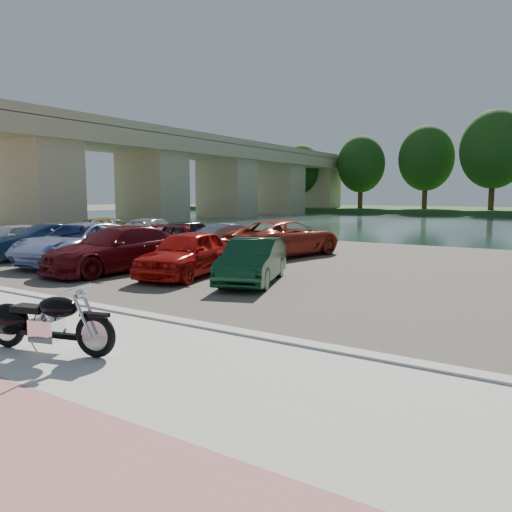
{
  "coord_description": "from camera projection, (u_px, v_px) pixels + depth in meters",
  "views": [
    {
      "loc": [
        6.52,
        -5.0,
        2.51
      ],
      "look_at": [
        0.28,
        4.63,
        1.1
      ],
      "focal_mm": 35.0,
      "sensor_mm": 36.0,
      "label": 1
    }
  ],
  "objects": [
    {
      "name": "motorcycle",
      "position": [
        38.0,
        322.0,
        7.7
      ],
      "size": [
        2.29,
        0.95,
        1.05
      ],
      "rotation": [
        0.0,
        0.0,
        0.26
      ],
      "color": "black",
      "rests_on": "promenade"
    },
    {
      "name": "ground",
      "position": [
        85.0,
        352.0,
        7.99
      ],
      "size": [
        200.0,
        200.0,
        0.0
      ],
      "primitive_type": "plane",
      "color": "#595447",
      "rests_on": "ground"
    },
    {
      "name": "kerb",
      "position": [
        170.0,
        322.0,
        9.65
      ],
      "size": [
        60.0,
        0.3,
        0.14
      ],
      "primitive_type": "cube",
      "color": "#B1AFA7",
      "rests_on": "ground"
    },
    {
      "name": "car_9",
      "position": [
        234.0,
        238.0,
        21.92
      ],
      "size": [
        2.57,
        3.9,
        1.21
      ],
      "primitive_type": "imported",
      "rotation": [
        0.0,
        0.0,
        2.76
      ],
      "color": "slate",
      "rests_on": "parking_lot"
    },
    {
      "name": "car_4",
      "position": [
        187.0,
        253.0,
        15.17
      ],
      "size": [
        2.47,
        4.39,
        1.41
      ],
      "primitive_type": "imported",
      "rotation": [
        0.0,
        0.0,
        0.2
      ],
      "color": "#AE0F0B",
      "rests_on": "parking_lot"
    },
    {
      "name": "bridge",
      "position": [
        221.0,
        168.0,
        56.61
      ],
      "size": [
        7.0,
        56.0,
        8.55
      ],
      "color": "tan",
      "rests_on": "ground"
    },
    {
      "name": "car_0",
      "position": [
        10.0,
        239.0,
        20.99
      ],
      "size": [
        1.86,
        3.9,
        1.29
      ],
      "primitive_type": "imported",
      "rotation": [
        0.0,
        0.0,
        0.09
      ],
      "color": "#ACB1B8",
      "rests_on": "parking_lot"
    },
    {
      "name": "parking_lot",
      "position": [
        350.0,
        268.0,
        17.15
      ],
      "size": [
        60.0,
        18.0,
        0.04
      ],
      "primitive_type": "cube",
      "color": "#464039",
      "rests_on": "ground"
    },
    {
      "name": "car_10",
      "position": [
        285.0,
        238.0,
        20.29
      ],
      "size": [
        3.37,
        5.62,
        1.46
      ],
      "primitive_type": "imported",
      "rotation": [
        0.0,
        0.0,
        2.95
      ],
      "color": "maroon",
      "rests_on": "parking_lot"
    },
    {
      "name": "car_3",
      "position": [
        117.0,
        249.0,
        16.14
      ],
      "size": [
        2.45,
        5.17,
        1.45
      ],
      "primitive_type": "imported",
      "rotation": [
        0.0,
        0.0,
        -0.08
      ],
      "color": "#540C12",
      "rests_on": "parking_lot"
    },
    {
      "name": "car_7",
      "position": [
        153.0,
        232.0,
        24.21
      ],
      "size": [
        3.15,
        5.05,
        1.37
      ],
      "primitive_type": "imported",
      "rotation": [
        0.0,
        0.0,
        3.42
      ],
      "color": "gray",
      "rests_on": "parking_lot"
    },
    {
      "name": "river",
      "position": [
        485.0,
        225.0,
        41.31
      ],
      "size": [
        120.0,
        40.0,
        0.0
      ],
      "primitive_type": "cube",
      "color": "#1A2E2B",
      "rests_on": "ground"
    },
    {
      "name": "car_2",
      "position": [
        81.0,
        243.0,
        17.98
      ],
      "size": [
        3.15,
        5.59,
        1.48
      ],
      "primitive_type": "imported",
      "rotation": [
        0.0,
        0.0,
        0.14
      ],
      "color": "#8E9ECF",
      "rests_on": "parking_lot"
    },
    {
      "name": "car_6",
      "position": [
        110.0,
        231.0,
        25.43
      ],
      "size": [
        2.91,
        5.04,
        1.32
      ],
      "primitive_type": "imported",
      "rotation": [
        0.0,
        0.0,
        2.98
      ],
      "color": "olive",
      "rests_on": "parking_lot"
    },
    {
      "name": "car_1",
      "position": [
        44.0,
        242.0,
        19.39
      ],
      "size": [
        2.41,
        4.28,
        1.34
      ],
      "primitive_type": "imported",
      "rotation": [
        0.0,
        0.0,
        -0.26
      ],
      "color": "#162645",
      "rests_on": "parking_lot"
    },
    {
      "name": "promenade",
      "position": [
        27.0,
        367.0,
        7.15
      ],
      "size": [
        60.0,
        6.0,
        0.1
      ],
      "primitive_type": "cube",
      "color": "#B1AFA7",
      "rests_on": "ground"
    },
    {
      "name": "car_8",
      "position": [
        191.0,
        234.0,
        23.22
      ],
      "size": [
        1.93,
        4.09,
        1.35
      ],
      "primitive_type": "imported",
      "rotation": [
        0.0,
        0.0,
        3.05
      ],
      "color": "black",
      "rests_on": "parking_lot"
    },
    {
      "name": "car_5",
      "position": [
        252.0,
        261.0,
        14.02
      ],
      "size": [
        2.55,
        4.01,
        1.25
      ],
      "primitive_type": "imported",
      "rotation": [
        0.0,
        0.0,
        0.35
      ],
      "color": "#0F3A21",
      "rests_on": "parking_lot"
    }
  ]
}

